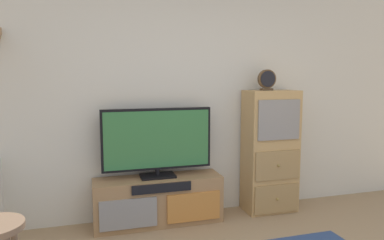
# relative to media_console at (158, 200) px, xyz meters

# --- Properties ---
(back_wall) EXTENTS (6.40, 0.12, 2.70)m
(back_wall) POSITION_rel_media_console_xyz_m (0.30, 0.27, 1.10)
(back_wall) COLOR beige
(back_wall) RESTS_ON ground_plane
(media_console) EXTENTS (1.33, 0.38, 0.49)m
(media_console) POSITION_rel_media_console_xyz_m (0.00, 0.00, 0.00)
(media_console) COLOR #997047
(media_console) RESTS_ON ground_plane
(television) EXTENTS (1.14, 0.22, 0.72)m
(television) POSITION_rel_media_console_xyz_m (0.00, 0.02, 0.63)
(television) COLOR black
(television) RESTS_ON media_console
(side_cabinet) EXTENTS (0.58, 0.38, 1.38)m
(side_cabinet) POSITION_rel_media_console_xyz_m (1.30, 0.01, 0.44)
(side_cabinet) COLOR tan
(side_cabinet) RESTS_ON ground_plane
(desk_clock) EXTENTS (0.21, 0.08, 0.23)m
(desk_clock) POSITION_rel_media_console_xyz_m (1.22, -0.00, 1.25)
(desk_clock) COLOR #4C3823
(desk_clock) RESTS_ON side_cabinet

